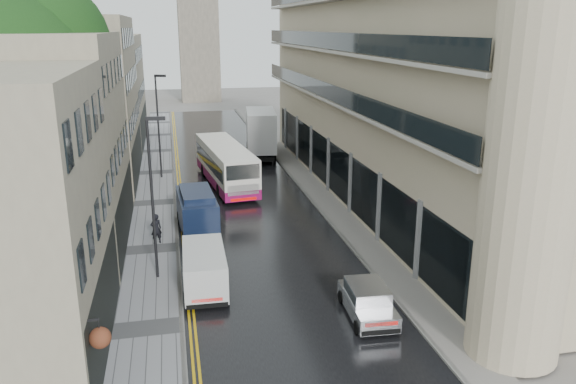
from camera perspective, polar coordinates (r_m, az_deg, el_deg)
name	(u,v)px	position (r m, az deg, el deg)	size (l,w,h in m)	color
road	(242,199)	(38.77, -4.69, -0.68)	(9.00, 85.00, 0.02)	black
left_sidewalk	(155,203)	(38.52, -13.35, -1.12)	(2.70, 85.00, 0.12)	gray
right_sidewalk	(318,193)	(39.75, 3.05, -0.14)	(1.80, 85.00, 0.12)	slate
old_shop_row	(94,111)	(39.96, -19.06, 7.81)	(4.50, 56.00, 12.00)	gray
modern_block	(396,95)	(38.52, 10.96, 9.61)	(8.00, 40.00, 14.00)	#C0AC8F
tree_near	(2,122)	(30.68, -27.02, 6.32)	(10.56, 10.56, 13.89)	black
tree_far	(58,103)	(43.28, -22.29, 8.39)	(9.24, 9.24, 12.46)	black
cream_bus	(219,176)	(38.87, -7.06, 1.60)	(2.49, 10.95, 2.99)	white
white_lorry	(248,137)	(48.97, -4.04, 5.57)	(2.46, 8.20, 4.31)	silver
silver_hatchback	(358,317)	(22.17, 7.17, -12.52)	(1.61, 3.69, 1.38)	#A2A3A7
white_van	(186,286)	(24.18, -10.35, -9.36)	(1.83, 4.27, 1.93)	silver
navy_van	(183,220)	(31.09, -10.59, -2.81)	(2.00, 4.99, 2.55)	black
pedestrian	(156,229)	(31.07, -13.25, -3.65)	(0.61, 0.40, 1.67)	black
lamp_post_near	(152,200)	(26.03, -13.62, -0.84)	(0.84, 0.19, 7.51)	black
lamp_post_far	(158,127)	(44.02, -13.03, 6.41)	(0.88, 0.20, 7.83)	black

